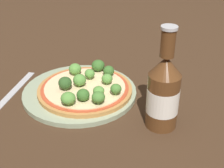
{
  "coord_description": "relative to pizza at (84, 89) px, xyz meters",
  "views": [
    {
      "loc": [
        0.13,
        -0.68,
        0.42
      ],
      "look_at": [
        0.07,
        -0.05,
        0.06
      ],
      "focal_mm": 50.0,
      "sensor_mm": 36.0,
      "label": 1
    }
  ],
  "objects": [
    {
      "name": "beer_bottle",
      "position": [
        0.19,
        -0.11,
        0.06
      ],
      "size": [
        0.07,
        0.07,
        0.23
      ],
      "color": "#563319",
      "rests_on": "ground_plane"
    },
    {
      "name": "pizza",
      "position": [
        0.0,
        0.0,
        0.0
      ],
      "size": [
        0.24,
        0.24,
        0.01
      ],
      "color": "#B77F42",
      "rests_on": "plate"
    },
    {
      "name": "broccoli_floret_3",
      "position": [
        0.06,
        0.06,
        0.02
      ],
      "size": [
        0.03,
        0.03,
        0.03
      ],
      "color": "#6B8E51",
      "rests_on": "pizza"
    },
    {
      "name": "broccoli_floret_10",
      "position": [
        -0.01,
        -0.0,
        0.03
      ],
      "size": [
        0.03,
        0.03,
        0.03
      ],
      "color": "#6B8E51",
      "rests_on": "pizza"
    },
    {
      "name": "broccoli_floret_4",
      "position": [
        0.08,
        -0.03,
        0.02
      ],
      "size": [
        0.03,
        0.03,
        0.03
      ],
      "color": "#6B8E51",
      "rests_on": "pizza"
    },
    {
      "name": "broccoli_floret_8",
      "position": [
        -0.03,
        0.06,
        0.02
      ],
      "size": [
        0.03,
        0.03,
        0.03
      ],
      "color": "#6B8E51",
      "rests_on": "pizza"
    },
    {
      "name": "broccoli_floret_7",
      "position": [
        -0.04,
        -0.02,
        0.03
      ],
      "size": [
        0.03,
        0.03,
        0.03
      ],
      "color": "#6B8E51",
      "rests_on": "pizza"
    },
    {
      "name": "broccoli_floret_11",
      "position": [
        -0.02,
        -0.09,
        0.02
      ],
      "size": [
        0.03,
        0.03,
        0.03
      ],
      "color": "#6B8E51",
      "rests_on": "pizza"
    },
    {
      "name": "ground_plane",
      "position": [
        0.0,
        0.01,
        -0.02
      ],
      "size": [
        3.0,
        3.0,
        0.0
      ],
      "primitive_type": "plane",
      "color": "#3D2819"
    },
    {
      "name": "broccoli_floret_6",
      "position": [
        0.01,
        -0.07,
        0.02
      ],
      "size": [
        0.03,
        0.03,
        0.03
      ],
      "color": "#6B8E51",
      "rests_on": "pizza"
    },
    {
      "name": "broccoli_floret_1",
      "position": [
        0.01,
        0.04,
        0.02
      ],
      "size": [
        0.03,
        0.03,
        0.03
      ],
      "color": "#6B8E51",
      "rests_on": "pizza"
    },
    {
      "name": "broccoli_floret_0",
      "position": [
        0.06,
        0.02,
        0.02
      ],
      "size": [
        0.03,
        0.03,
        0.03
      ],
      "color": "#6B8E51",
      "rests_on": "pizza"
    },
    {
      "name": "broccoli_floret_9",
      "position": [
        0.05,
        -0.08,
        0.02
      ],
      "size": [
        0.03,
        0.03,
        0.03
      ],
      "color": "#6B8E51",
      "rests_on": "pizza"
    },
    {
      "name": "broccoli_floret_5",
      "position": [
        0.04,
        -0.04,
        0.02
      ],
      "size": [
        0.03,
        0.03,
        0.03
      ],
      "color": "#6B8E51",
      "rests_on": "pizza"
    },
    {
      "name": "broccoli_floret_2",
      "position": [
        0.03,
        0.09,
        0.02
      ],
      "size": [
        0.04,
        0.04,
        0.03
      ],
      "color": "#6B8E51",
      "rests_on": "pizza"
    },
    {
      "name": "plate",
      "position": [
        -0.01,
        0.0,
        -0.01
      ],
      "size": [
        0.29,
        0.29,
        0.01
      ],
      "color": "#93A384",
      "rests_on": "ground_plane"
    },
    {
      "name": "fork",
      "position": [
        -0.18,
        0.01,
        -0.02
      ],
      "size": [
        0.04,
        0.19,
        0.0
      ],
      "rotation": [
        0.0,
        0.0,
        1.44
      ],
      "color": "#B2B2B7",
      "rests_on": "ground_plane"
    }
  ]
}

